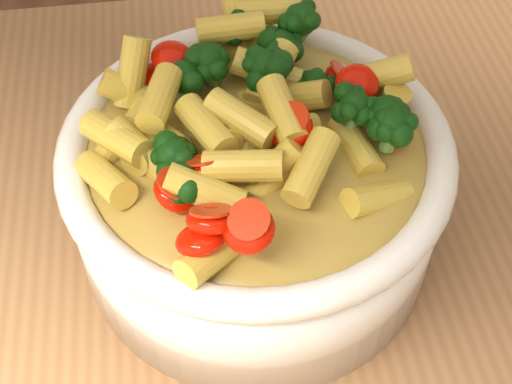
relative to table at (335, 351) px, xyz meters
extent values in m
cube|color=#A17045|center=(0.00, 0.00, 0.08)|extent=(1.20, 0.80, 0.04)
cylinder|color=white|center=(-0.06, 0.05, 0.16)|extent=(0.27, 0.27, 0.11)
ellipsoid|color=white|center=(-0.06, 0.05, 0.12)|extent=(0.25, 0.25, 0.04)
torus|color=white|center=(-0.06, 0.05, 0.21)|extent=(0.28, 0.28, 0.02)
ellipsoid|color=gold|center=(-0.06, 0.05, 0.21)|extent=(0.24, 0.24, 0.03)
camera|label=1|loc=(-0.11, -0.28, 0.56)|focal=50.00mm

